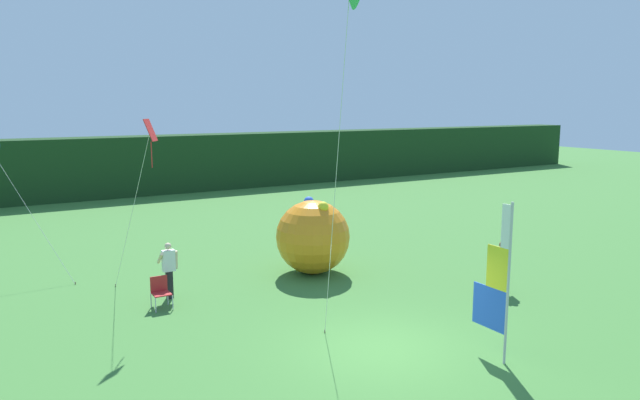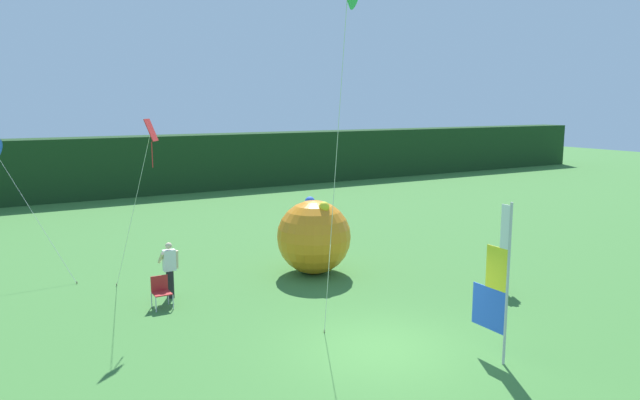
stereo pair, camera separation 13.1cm
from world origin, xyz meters
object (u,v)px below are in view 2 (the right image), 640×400
Objects in this scene: inflatable_balloon at (314,237)px; folding_chair at (161,290)px; banner_flag at (497,285)px; kite_red_diamond_2 at (148,143)px; person_near_banner at (170,268)px; person_mid_field at (502,265)px.

folding_chair is (-5.42, -0.80, -0.74)m from inflatable_balloon.
kite_red_diamond_2 is (-5.64, 7.46, 2.88)m from banner_flag.
folding_chair is at bearing -171.56° from inflatable_balloon.
kite_red_diamond_2 is at bearing 127.09° from banner_flag.
person_near_banner is 0.32× the size of kite_red_diamond_2.
kite_red_diamond_2 reaches higher than person_mid_field.
banner_flag is at bearing -138.96° from person_mid_field.
person_near_banner is 1.07× the size of person_mid_field.
person_mid_field is 6.12m from inflatable_balloon.
inflatable_balloon is 6.47m from kite_red_diamond_2.
inflatable_balloon reaches higher than person_near_banner.
person_near_banner is at bearing 37.40° from kite_red_diamond_2.
banner_flag is 9.78m from kite_red_diamond_2.
person_mid_field is at bearing -23.54° from kite_red_diamond_2.
kite_red_diamond_2 is (-5.50, -0.53, 3.36)m from inflatable_balloon.
person_near_banner is 4.97m from inflatable_balloon.
person_mid_field is 1.76× the size of folding_chair.
folding_chair is (-5.55, 7.18, -1.23)m from banner_flag.
person_near_banner is 0.92m from folding_chair.
banner_flag is 2.16× the size of person_near_banner.
kite_red_diamond_2 is (-9.47, 4.12, 3.79)m from person_mid_field.
kite_red_diamond_2 reaches higher than person_near_banner.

